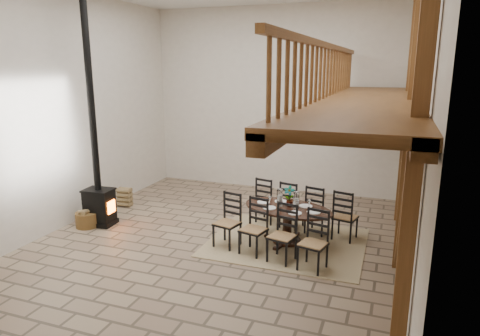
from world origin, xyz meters
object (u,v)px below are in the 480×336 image
(log_basket, at_px, (87,219))
(log_stack, at_px, (125,197))
(wood_stove, at_px, (97,175))
(dining_table, at_px, (287,225))

(log_basket, height_order, log_stack, log_stack)
(log_basket, bearing_deg, log_stack, 92.19)
(wood_stove, height_order, log_stack, wood_stove)
(dining_table, bearing_deg, log_stack, -177.70)
(dining_table, height_order, log_basket, dining_table)
(dining_table, distance_m, log_basket, 4.37)
(log_stack, bearing_deg, log_basket, -87.81)
(log_basket, xyz_separation_m, log_stack, (-0.06, 1.47, 0.06))
(log_basket, bearing_deg, wood_stove, 49.35)
(dining_table, xyz_separation_m, wood_stove, (-4.13, -0.43, 0.76))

